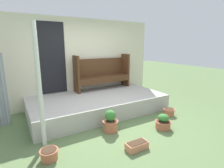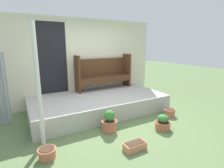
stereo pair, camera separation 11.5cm
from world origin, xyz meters
The scene contains 10 objects.
ground_plane centered at (0.00, 0.00, 0.00)m, with size 24.00×24.00×0.00m, color #5B7547.
porch_slab centered at (0.08, 0.93, 0.22)m, with size 3.60×1.87×0.43m.
house_wall centered at (0.04, 1.90, 1.31)m, with size 4.80×0.08×2.60m.
support_post centered at (-1.54, -0.10, 1.11)m, with size 0.08×0.08×2.21m.
bench centered at (0.59, 1.64, 0.97)m, with size 1.84×0.46×1.09m.
flower_pot_left centered at (-1.55, -0.59, 0.10)m, with size 0.31×0.31×0.18m.
flower_pot_middle centered at (-0.21, -0.27, 0.21)m, with size 0.35×0.35×0.47m.
flower_pot_right centered at (0.86, -0.76, 0.15)m, with size 0.36×0.36×0.33m.
flower_pot_far_right centered at (1.55, -0.31, 0.10)m, with size 0.31×0.31×0.18m.
planter_box_rect centered at (-0.14, -1.09, 0.07)m, with size 0.40×0.19×0.14m.
Camera 1 is at (-1.94, -3.27, 1.83)m, focal length 28.00 mm.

